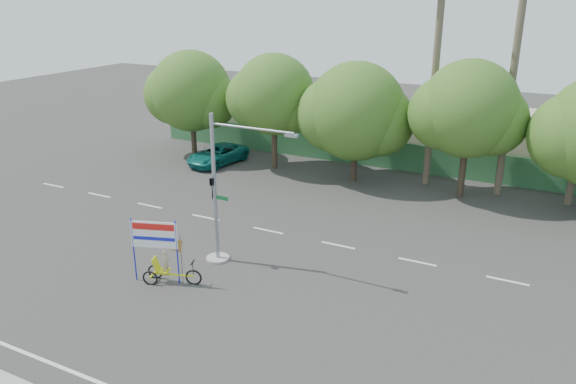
% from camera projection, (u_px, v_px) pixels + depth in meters
% --- Properties ---
extents(ground, '(120.00, 120.00, 0.00)m').
position_uv_depth(ground, '(214.00, 313.00, 22.14)').
color(ground, '#33302D').
rests_on(ground, ground).
extents(fence, '(38.00, 0.08, 2.00)m').
position_uv_depth(fence, '(385.00, 155.00, 39.81)').
color(fence, '#336B3D').
rests_on(fence, ground).
extents(building_left, '(12.00, 8.00, 4.00)m').
position_uv_depth(building_left, '(288.00, 115.00, 47.52)').
color(building_left, '#C2B89A').
rests_on(building_left, ground).
extents(building_right, '(14.00, 8.00, 3.60)m').
position_uv_depth(building_right, '(513.00, 142.00, 39.89)').
color(building_right, '#C2B89A').
rests_on(building_right, ground).
extents(tree_far_left, '(7.14, 6.00, 7.96)m').
position_uv_depth(tree_far_left, '(191.00, 94.00, 41.62)').
color(tree_far_left, '#473828').
rests_on(tree_far_left, ground).
extents(tree_left, '(6.66, 5.60, 8.07)m').
position_uv_depth(tree_left, '(273.00, 97.00, 38.52)').
color(tree_left, '#473828').
rests_on(tree_left, ground).
extents(tree_center, '(7.62, 6.40, 7.85)m').
position_uv_depth(tree_center, '(355.00, 114.00, 36.15)').
color(tree_center, '#473828').
rests_on(tree_center, ground).
extents(tree_right, '(6.90, 5.80, 8.36)m').
position_uv_depth(tree_right, '(468.00, 112.00, 32.89)').
color(tree_right, '#473828').
rests_on(tree_right, ground).
extents(palm_tall, '(3.73, 3.79, 17.45)m').
position_uv_depth(palm_tall, '(521.00, 19.00, 31.50)').
color(palm_tall, '#70604C').
rests_on(palm_tall, ground).
extents(palm_short, '(3.73, 3.79, 14.45)m').
position_uv_depth(palm_short, '(438.00, 45.00, 33.97)').
color(palm_short, '#70604C').
rests_on(palm_short, ground).
extents(traffic_signal, '(4.72, 1.10, 7.00)m').
position_uv_depth(traffic_signal, '(221.00, 203.00, 25.43)').
color(traffic_signal, gray).
rests_on(traffic_signal, ground).
extents(trike_billboard, '(2.90, 1.26, 2.97)m').
position_uv_depth(trike_billboard, '(162.00, 257.00, 24.08)').
color(trike_billboard, black).
rests_on(trike_billboard, ground).
extents(pickup_truck, '(3.02, 5.30, 1.40)m').
position_uv_depth(pickup_truck, '(218.00, 155.00, 40.89)').
color(pickup_truck, '#0E685E').
rests_on(pickup_truck, ground).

